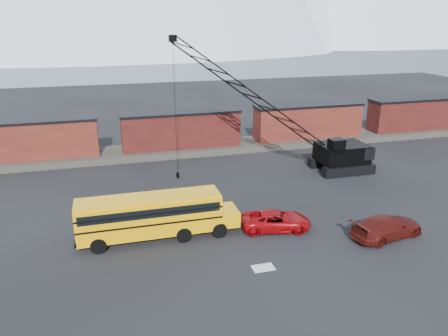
{
  "coord_description": "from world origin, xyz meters",
  "views": [
    {
      "loc": [
        -8.33,
        -26.47,
        15.06
      ],
      "look_at": [
        0.95,
        6.93,
        3.0
      ],
      "focal_mm": 35.0,
      "sensor_mm": 36.0,
      "label": 1
    }
  ],
  "objects_px": {
    "maroon_suv": "(387,227)",
    "crawler_crane": "(261,102)",
    "red_pickup": "(276,220)",
    "school_bus": "(154,215)"
  },
  "relations": [
    {
      "from": "school_bus",
      "to": "crawler_crane",
      "type": "xyz_separation_m",
      "value": [
        11.72,
        10.63,
        5.56
      ]
    },
    {
      "from": "maroon_suv",
      "to": "crawler_crane",
      "type": "height_order",
      "value": "crawler_crane"
    },
    {
      "from": "maroon_suv",
      "to": "crawler_crane",
      "type": "distance_m",
      "value": 16.89
    },
    {
      "from": "school_bus",
      "to": "crawler_crane",
      "type": "height_order",
      "value": "crawler_crane"
    },
    {
      "from": "maroon_suv",
      "to": "crawler_crane",
      "type": "xyz_separation_m",
      "value": [
        -4.31,
        14.96,
        6.54
      ]
    },
    {
      "from": "red_pickup",
      "to": "crawler_crane",
      "type": "relative_size",
      "value": 0.26
    },
    {
      "from": "school_bus",
      "to": "crawler_crane",
      "type": "distance_m",
      "value": 16.77
    },
    {
      "from": "school_bus",
      "to": "red_pickup",
      "type": "height_order",
      "value": "school_bus"
    },
    {
      "from": "red_pickup",
      "to": "crawler_crane",
      "type": "height_order",
      "value": "crawler_crane"
    },
    {
      "from": "school_bus",
      "to": "red_pickup",
      "type": "distance_m",
      "value": 8.95
    }
  ]
}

